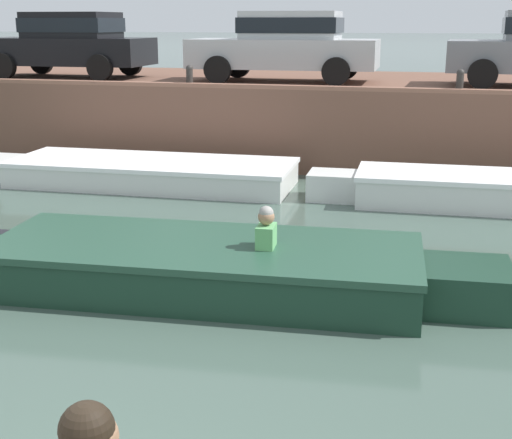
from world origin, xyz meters
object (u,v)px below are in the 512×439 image
(mooring_bollard_mid, at_px, (189,75))
(motorboat_passing, at_px, (224,268))
(boat_moored_central_white, at_px, (477,190))
(car_left_inner_silver, at_px, (287,43))
(car_leftmost_black, at_px, (70,42))
(mooring_bollard_east, at_px, (460,80))
(boat_moored_west_white, at_px, (139,172))

(mooring_bollard_mid, bearing_deg, motorboat_passing, -67.63)
(boat_moored_central_white, distance_m, motorboat_passing, 5.74)
(motorboat_passing, relative_size, car_left_inner_silver, 1.45)
(car_leftmost_black, xyz_separation_m, car_left_inner_silver, (5.40, 0.00, 0.00))
(car_leftmost_black, relative_size, car_left_inner_silver, 0.95)
(motorboat_passing, xyz_separation_m, car_leftmost_black, (-6.54, 8.65, 2.29))
(boat_moored_central_white, height_order, mooring_bollard_mid, mooring_bollard_mid)
(car_left_inner_silver, xyz_separation_m, mooring_bollard_east, (3.78, -1.74, -0.61))
(boat_moored_central_white, relative_size, mooring_bollard_east, 12.12)
(car_left_inner_silver, relative_size, mooring_bollard_east, 9.53)
(car_leftmost_black, distance_m, mooring_bollard_east, 9.37)
(boat_moored_central_white, distance_m, mooring_bollard_east, 2.67)
(boat_moored_central_white, relative_size, motorboat_passing, 0.88)
(mooring_bollard_east, bearing_deg, boat_moored_central_white, -79.88)
(car_left_inner_silver, bearing_deg, car_leftmost_black, -180.00)
(mooring_bollard_mid, distance_m, mooring_bollard_east, 5.49)
(boat_moored_west_white, xyz_separation_m, motorboat_passing, (3.25, -5.02, 0.04))
(car_left_inner_silver, height_order, mooring_bollard_mid, car_left_inner_silver)
(motorboat_passing, bearing_deg, mooring_bollard_mid, 112.37)
(boat_moored_central_white, xyz_separation_m, car_left_inner_silver, (-4.14, 3.77, 2.30))
(boat_moored_west_white, height_order, car_leftmost_black, car_leftmost_black)
(boat_moored_central_white, height_order, mooring_bollard_east, mooring_bollard_east)
(boat_moored_central_white, xyz_separation_m, mooring_bollard_mid, (-5.86, 2.03, 1.69))
(car_leftmost_black, bearing_deg, boat_moored_central_white, -21.54)
(mooring_bollard_mid, bearing_deg, boat_moored_west_white, -102.04)
(boat_moored_west_white, height_order, car_left_inner_silver, car_left_inner_silver)
(boat_moored_west_white, bearing_deg, car_leftmost_black, 132.11)
(boat_moored_west_white, height_order, boat_moored_central_white, boat_moored_central_white)
(motorboat_passing, height_order, car_left_inner_silver, car_left_inner_silver)
(boat_moored_central_white, bearing_deg, boat_moored_west_white, 178.79)
(boat_moored_central_white, bearing_deg, mooring_bollard_east, 100.12)
(boat_moored_west_white, distance_m, mooring_bollard_east, 6.43)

